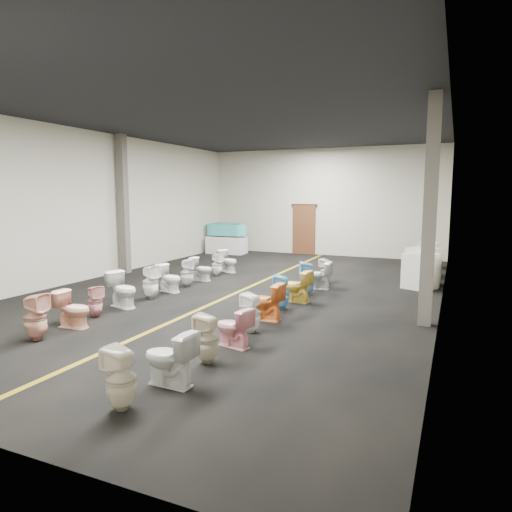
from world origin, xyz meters
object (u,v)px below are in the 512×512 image
at_px(toilet_left_5, 151,282).
at_px(toilet_right_5, 265,301).
at_px(appliance_crate_b, 423,266).
at_px(toilet_left_2, 73,309).
at_px(toilet_right_9, 318,275).
at_px(appliance_crate_a, 421,271).
at_px(toilet_right_3, 233,327).
at_px(toilet_right_4, 252,313).
at_px(toilet_left_10, 228,261).
at_px(appliance_crate_d, 429,255).
at_px(toilet_left_6, 170,278).
at_px(toilet_left_9, 217,265).
at_px(toilet_left_1, 35,317).
at_px(appliance_crate_c, 425,263).
at_px(toilet_right_7, 296,286).
at_px(toilet_left_7, 187,273).
at_px(bathtub, 227,229).
at_px(toilet_right_8, 307,278).
at_px(display_table, 227,245).
at_px(toilet_left_4, 123,290).
at_px(toilet_right_1, 169,358).
at_px(toilet_right_10, 326,271).
at_px(toilet_right_2, 207,339).
at_px(toilet_left_8, 202,269).
at_px(toilet_left_3, 95,301).
at_px(toilet_right_0, 121,379).
at_px(toilet_right_6, 282,292).

height_order(toilet_left_5, toilet_right_5, toilet_left_5).
relative_size(appliance_crate_b, toilet_left_2, 1.44).
bearing_deg(toilet_right_9, appliance_crate_a, 112.64).
relative_size(toilet_right_3, toilet_right_4, 0.92).
bearing_deg(toilet_left_10, appliance_crate_d, -37.85).
height_order(toilet_left_6, toilet_left_9, toilet_left_6).
distance_m(toilet_left_1, toilet_left_2, 0.88).
relative_size(appliance_crate_c, toilet_left_6, 1.09).
distance_m(toilet_left_1, toilet_right_7, 5.70).
bearing_deg(toilet_left_7, bathtub, -4.46).
height_order(bathtub, toilet_right_8, bathtub).
xyz_separation_m(toilet_right_4, toilet_right_5, (-0.10, 0.89, 0.02)).
xyz_separation_m(appliance_crate_d, toilet_left_2, (-5.93, -10.55, -0.09)).
bearing_deg(display_table, toilet_right_3, -62.11).
relative_size(display_table, toilet_right_3, 2.41).
height_order(toilet_left_7, toilet_left_10, toilet_left_7).
bearing_deg(toilet_left_4, toilet_left_6, 15.02).
bearing_deg(toilet_right_1, appliance_crate_b, 166.74).
xyz_separation_m(appliance_crate_b, toilet_left_2, (-5.93, -7.45, -0.16)).
height_order(toilet_left_2, toilet_right_10, toilet_left_2).
height_order(appliance_crate_a, toilet_left_5, appliance_crate_a).
bearing_deg(toilet_right_7, toilet_right_2, 9.21).
xyz_separation_m(appliance_crate_d, toilet_right_8, (-2.63, -5.88, -0.03)).
distance_m(toilet_left_6, toilet_right_2, 5.43).
xyz_separation_m(toilet_left_1, toilet_right_5, (3.22, 2.87, -0.03)).
height_order(toilet_left_1, toilet_right_9, toilet_left_1).
relative_size(toilet_right_5, toilet_right_8, 0.92).
bearing_deg(toilet_right_10, toilet_left_8, -50.74).
bearing_deg(toilet_left_3, toilet_left_8, 21.25).
distance_m(toilet_left_7, toilet_right_9, 3.66).
height_order(toilet_right_5, toilet_right_10, toilet_right_5).
bearing_deg(toilet_right_0, toilet_right_4, -178.70).
height_order(display_table, toilet_right_0, toilet_right_0).
xyz_separation_m(toilet_left_3, toilet_right_9, (3.50, 4.73, 0.04)).
xyz_separation_m(appliance_crate_c, toilet_right_1, (-2.64, -10.36, -0.02)).
bearing_deg(toilet_right_6, toilet_left_4, -78.67).
xyz_separation_m(toilet_left_10, toilet_right_10, (3.50, -0.57, -0.01)).
bearing_deg(bathtub, toilet_left_8, -69.15).
relative_size(appliance_crate_c, toilet_right_9, 1.06).
distance_m(toilet_right_4, toilet_right_10, 5.25).
bearing_deg(toilet_left_4, appliance_crate_a, -34.91).
distance_m(toilet_left_2, toilet_right_7, 5.01).
relative_size(toilet_left_8, toilet_left_9, 0.96).
distance_m(bathtub, toilet_left_4, 9.79).
xyz_separation_m(toilet_left_6, toilet_right_5, (3.39, -1.52, 0.03)).
height_order(bathtub, appliance_crate_d, bathtub).
relative_size(appliance_crate_a, toilet_right_1, 1.27).
distance_m(appliance_crate_b, toilet_right_9, 3.25).
bearing_deg(toilet_left_2, toilet_right_7, -44.89).
bearing_deg(toilet_right_8, toilet_left_6, -95.11).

